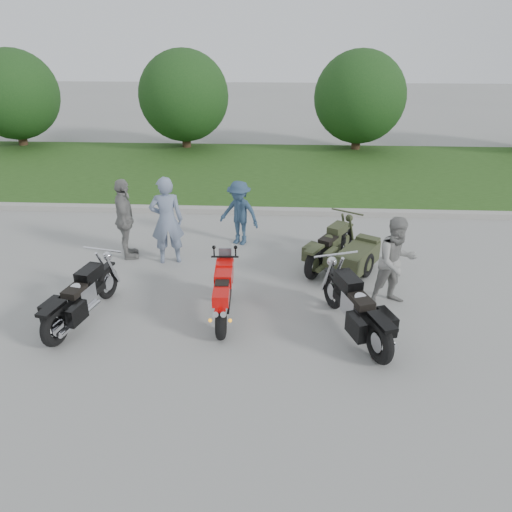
{
  "coord_description": "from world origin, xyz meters",
  "views": [
    {
      "loc": [
        0.99,
        -7.15,
        4.85
      ],
      "look_at": [
        0.54,
        1.48,
        0.8
      ],
      "focal_mm": 35.0,
      "sensor_mm": 36.0,
      "label": 1
    }
  ],
  "objects_px": {
    "person_stripe": "(167,221)",
    "person_back": "(125,219)",
    "sportbike_red": "(223,293)",
    "person_denim": "(239,213)",
    "person_grey": "(396,262)",
    "cruiser_sidecar": "(345,254)",
    "cruiser_right": "(358,311)",
    "cruiser_left": "(80,300)"
  },
  "relations": [
    {
      "from": "cruiser_right",
      "to": "cruiser_sidecar",
      "type": "height_order",
      "value": "cruiser_right"
    },
    {
      "from": "person_grey",
      "to": "person_back",
      "type": "distance_m",
      "value": 5.85
    },
    {
      "from": "sportbike_red",
      "to": "person_stripe",
      "type": "relative_size",
      "value": 0.96
    },
    {
      "from": "sportbike_red",
      "to": "person_grey",
      "type": "bearing_deg",
      "value": 10.45
    },
    {
      "from": "person_back",
      "to": "cruiser_left",
      "type": "bearing_deg",
      "value": 162.54
    },
    {
      "from": "person_grey",
      "to": "person_back",
      "type": "height_order",
      "value": "person_back"
    },
    {
      "from": "sportbike_red",
      "to": "cruiser_sidecar",
      "type": "relative_size",
      "value": 0.91
    },
    {
      "from": "sportbike_red",
      "to": "person_grey",
      "type": "height_order",
      "value": "person_grey"
    },
    {
      "from": "cruiser_right",
      "to": "cruiser_sidecar",
      "type": "bearing_deg",
      "value": 68.92
    },
    {
      "from": "cruiser_sidecar",
      "to": "person_denim",
      "type": "xyz_separation_m",
      "value": [
        -2.37,
        1.35,
        0.38
      ]
    },
    {
      "from": "cruiser_right",
      "to": "person_denim",
      "type": "bearing_deg",
      "value": 101.68
    },
    {
      "from": "cruiser_right",
      "to": "person_stripe",
      "type": "bearing_deg",
      "value": 124.86
    },
    {
      "from": "cruiser_right",
      "to": "cruiser_sidecar",
      "type": "relative_size",
      "value": 1.13
    },
    {
      "from": "cruiser_right",
      "to": "person_back",
      "type": "xyz_separation_m",
      "value": [
        -4.76,
        2.88,
        0.44
      ]
    },
    {
      "from": "sportbike_red",
      "to": "person_back",
      "type": "relative_size",
      "value": 1.02
    },
    {
      "from": "cruiser_sidecar",
      "to": "person_stripe",
      "type": "height_order",
      "value": "person_stripe"
    },
    {
      "from": "cruiser_left",
      "to": "person_back",
      "type": "xyz_separation_m",
      "value": [
        0.05,
        2.72,
        0.47
      ]
    },
    {
      "from": "cruiser_sidecar",
      "to": "person_back",
      "type": "bearing_deg",
      "value": -154.42
    },
    {
      "from": "cruiser_left",
      "to": "cruiser_right",
      "type": "bearing_deg",
      "value": 10.75
    },
    {
      "from": "cruiser_left",
      "to": "person_back",
      "type": "bearing_deg",
      "value": 101.56
    },
    {
      "from": "sportbike_red",
      "to": "person_denim",
      "type": "distance_m",
      "value": 3.41
    },
    {
      "from": "cruiser_left",
      "to": "person_denim",
      "type": "height_order",
      "value": "person_denim"
    },
    {
      "from": "person_stripe",
      "to": "person_grey",
      "type": "distance_m",
      "value": 4.86
    },
    {
      "from": "person_back",
      "to": "cruiser_right",
      "type": "bearing_deg",
      "value": -137.54
    },
    {
      "from": "person_stripe",
      "to": "person_denim",
      "type": "height_order",
      "value": "person_stripe"
    },
    {
      "from": "cruiser_right",
      "to": "cruiser_sidecar",
      "type": "xyz_separation_m",
      "value": [
        0.06,
        2.45,
        -0.08
      ]
    },
    {
      "from": "cruiser_sidecar",
      "to": "cruiser_right",
      "type": "bearing_deg",
      "value": -60.78
    },
    {
      "from": "cruiser_left",
      "to": "person_stripe",
      "type": "relative_size",
      "value": 1.15
    },
    {
      "from": "person_stripe",
      "to": "person_back",
      "type": "distance_m",
      "value": 1.0
    },
    {
      "from": "person_stripe",
      "to": "person_back",
      "type": "bearing_deg",
      "value": -22.77
    },
    {
      "from": "cruiser_right",
      "to": "person_stripe",
      "type": "xyz_separation_m",
      "value": [
        -3.78,
        2.7,
        0.5
      ]
    },
    {
      "from": "sportbike_red",
      "to": "cruiser_left",
      "type": "height_order",
      "value": "sportbike_red"
    },
    {
      "from": "person_stripe",
      "to": "person_grey",
      "type": "relative_size",
      "value": 1.13
    },
    {
      "from": "cruiser_sidecar",
      "to": "person_stripe",
      "type": "bearing_deg",
      "value": -153.1
    },
    {
      "from": "person_grey",
      "to": "cruiser_left",
      "type": "bearing_deg",
      "value": 168.67
    },
    {
      "from": "cruiser_right",
      "to": "person_back",
      "type": "height_order",
      "value": "person_back"
    },
    {
      "from": "sportbike_red",
      "to": "cruiser_right",
      "type": "height_order",
      "value": "cruiser_right"
    },
    {
      "from": "cruiser_sidecar",
      "to": "person_denim",
      "type": "bearing_deg",
      "value": -178.98
    },
    {
      "from": "cruiser_left",
      "to": "sportbike_red",
      "type": "bearing_deg",
      "value": 18.12
    },
    {
      "from": "sportbike_red",
      "to": "cruiser_sidecar",
      "type": "distance_m",
      "value": 3.14
    },
    {
      "from": "sportbike_red",
      "to": "person_grey",
      "type": "relative_size",
      "value": 1.08
    },
    {
      "from": "cruiser_sidecar",
      "to": "person_grey",
      "type": "bearing_deg",
      "value": -29.84
    }
  ]
}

